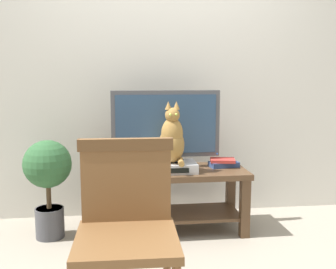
# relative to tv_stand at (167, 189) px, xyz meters

# --- Properties ---
(ground_plane) EXTENTS (12.00, 12.00, 0.00)m
(ground_plane) POSITION_rel_tv_stand_xyz_m (-0.01, -0.64, -0.35)
(ground_plane) COLOR gray
(back_wall) EXTENTS (7.00, 0.12, 2.80)m
(back_wall) POSITION_rel_tv_stand_xyz_m (-0.01, 0.51, 1.05)
(back_wall) COLOR silver
(back_wall) RESTS_ON ground
(tv_stand) EXTENTS (1.24, 0.49, 0.50)m
(tv_stand) POSITION_rel_tv_stand_xyz_m (0.00, 0.00, 0.00)
(tv_stand) COLOR #513823
(tv_stand) RESTS_ON ground
(tv) EXTENTS (0.86, 0.20, 0.62)m
(tv) POSITION_rel_tv_stand_xyz_m (0.00, 0.09, 0.48)
(tv) COLOR #4C4C51
(tv) RESTS_ON tv_stand
(media_box) EXTENTS (0.38, 0.26, 0.07)m
(media_box) POSITION_rel_tv_stand_xyz_m (0.03, -0.06, 0.19)
(media_box) COLOR #BCBCC1
(media_box) RESTS_ON tv_stand
(cat) EXTENTS (0.19, 0.29, 0.47)m
(cat) POSITION_rel_tv_stand_xyz_m (0.03, -0.07, 0.40)
(cat) COLOR olive
(cat) RESTS_ON media_box
(wooden_chair) EXTENTS (0.48, 0.48, 0.92)m
(wooden_chair) POSITION_rel_tv_stand_xyz_m (-0.35, -1.21, 0.20)
(wooden_chair) COLOR brown
(wooden_chair) RESTS_ON ground
(book_stack) EXTENTS (0.25, 0.18, 0.07)m
(book_stack) POSITION_rel_tv_stand_xyz_m (0.46, 0.05, 0.18)
(book_stack) COLOR #33477A
(book_stack) RESTS_ON tv_stand
(potted_plant) EXTENTS (0.36, 0.36, 0.75)m
(potted_plant) POSITION_rel_tv_stand_xyz_m (-0.91, -0.01, 0.14)
(potted_plant) COLOR #47474C
(potted_plant) RESTS_ON ground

